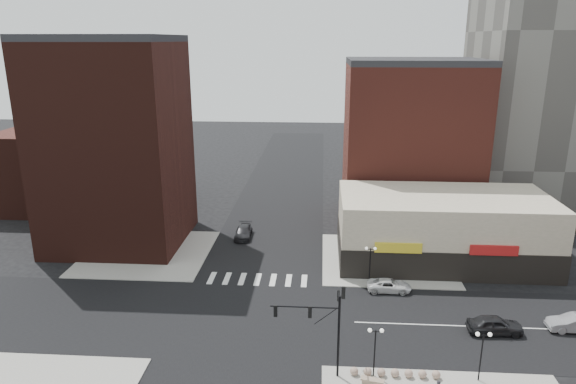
{
  "coord_description": "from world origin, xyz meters",
  "views": [
    {
      "loc": [
        6.67,
        -42.56,
        25.23
      ],
      "look_at": [
        3.44,
        5.15,
        11.0
      ],
      "focal_mm": 32.0,
      "sensor_mm": 36.0,
      "label": 1
    }
  ],
  "objects_px": {
    "street_lamp_ne": "(370,256)",
    "dark_sedan_east": "(495,325)",
    "silver_sedan": "(574,323)",
    "stone_bench": "(373,381)",
    "traffic_signal": "(326,318)",
    "white_suv": "(389,285)",
    "dark_sedan_north": "(244,232)",
    "street_lamp_se_b": "(483,344)",
    "street_lamp_se_a": "(375,340)"
  },
  "relations": [
    {
      "from": "street_lamp_se_b",
      "to": "silver_sedan",
      "type": "bearing_deg",
      "value": 36.57
    },
    {
      "from": "street_lamp_se_a",
      "to": "street_lamp_ne",
      "type": "height_order",
      "value": "same"
    },
    {
      "from": "traffic_signal",
      "to": "silver_sedan",
      "type": "bearing_deg",
      "value": 19.01
    },
    {
      "from": "stone_bench",
      "to": "traffic_signal",
      "type": "bearing_deg",
      "value": 175.83
    },
    {
      "from": "traffic_signal",
      "to": "stone_bench",
      "type": "height_order",
      "value": "traffic_signal"
    },
    {
      "from": "dark_sedan_east",
      "to": "stone_bench",
      "type": "distance_m",
      "value": 14.07
    },
    {
      "from": "traffic_signal",
      "to": "stone_bench",
      "type": "distance_m",
      "value": 5.97
    },
    {
      "from": "street_lamp_ne",
      "to": "silver_sedan",
      "type": "distance_m",
      "value": 19.57
    },
    {
      "from": "white_suv",
      "to": "dark_sedan_east",
      "type": "bearing_deg",
      "value": -131.35
    },
    {
      "from": "dark_sedan_north",
      "to": "stone_bench",
      "type": "relative_size",
      "value": 2.73
    },
    {
      "from": "traffic_signal",
      "to": "white_suv",
      "type": "bearing_deg",
      "value": 64.99
    },
    {
      "from": "traffic_signal",
      "to": "stone_bench",
      "type": "bearing_deg",
      "value": -17.98
    },
    {
      "from": "traffic_signal",
      "to": "dark_sedan_east",
      "type": "relative_size",
      "value": 1.61
    },
    {
      "from": "traffic_signal",
      "to": "white_suv",
      "type": "relative_size",
      "value": 1.7
    },
    {
      "from": "street_lamp_ne",
      "to": "silver_sedan",
      "type": "height_order",
      "value": "street_lamp_ne"
    },
    {
      "from": "street_lamp_se_a",
      "to": "dark_sedan_north",
      "type": "relative_size",
      "value": 0.83
    },
    {
      "from": "street_lamp_ne",
      "to": "stone_bench",
      "type": "relative_size",
      "value": 2.26
    },
    {
      "from": "traffic_signal",
      "to": "silver_sedan",
      "type": "relative_size",
      "value": 1.67
    },
    {
      "from": "traffic_signal",
      "to": "stone_bench",
      "type": "relative_size",
      "value": 4.22
    },
    {
      "from": "street_lamp_ne",
      "to": "white_suv",
      "type": "relative_size",
      "value": 0.91
    },
    {
      "from": "street_lamp_se_b",
      "to": "street_lamp_ne",
      "type": "bearing_deg",
      "value": 113.63
    },
    {
      "from": "white_suv",
      "to": "silver_sedan",
      "type": "bearing_deg",
      "value": -112.72
    },
    {
      "from": "street_lamp_ne",
      "to": "dark_sedan_east",
      "type": "distance_m",
      "value": 13.94
    },
    {
      "from": "stone_bench",
      "to": "dark_sedan_east",
      "type": "bearing_deg",
      "value": 48.63
    },
    {
      "from": "street_lamp_se_a",
      "to": "street_lamp_ne",
      "type": "bearing_deg",
      "value": 86.42
    },
    {
      "from": "street_lamp_ne",
      "to": "dark_sedan_east",
      "type": "relative_size",
      "value": 0.86
    },
    {
      "from": "traffic_signal",
      "to": "street_lamp_se_a",
      "type": "bearing_deg",
      "value": -2.57
    },
    {
      "from": "street_lamp_se_a",
      "to": "street_lamp_ne",
      "type": "relative_size",
      "value": 1.0
    },
    {
      "from": "traffic_signal",
      "to": "street_lamp_ne",
      "type": "relative_size",
      "value": 1.87
    },
    {
      "from": "dark_sedan_north",
      "to": "white_suv",
      "type": "bearing_deg",
      "value": -40.74
    },
    {
      "from": "silver_sedan",
      "to": "dark_sedan_north",
      "type": "height_order",
      "value": "silver_sedan"
    },
    {
      "from": "white_suv",
      "to": "dark_sedan_north",
      "type": "relative_size",
      "value": 0.91
    },
    {
      "from": "white_suv",
      "to": "dark_sedan_east",
      "type": "relative_size",
      "value": 0.95
    },
    {
      "from": "silver_sedan",
      "to": "dark_sedan_north",
      "type": "distance_m",
      "value": 39.09
    },
    {
      "from": "street_lamp_se_a",
      "to": "street_lamp_se_b",
      "type": "distance_m",
      "value": 8.0
    },
    {
      "from": "dark_sedan_east",
      "to": "stone_bench",
      "type": "height_order",
      "value": "dark_sedan_east"
    },
    {
      "from": "street_lamp_se_a",
      "to": "dark_sedan_north",
      "type": "xyz_separation_m",
      "value": [
        -14.52,
        28.59,
        -2.56
      ]
    },
    {
      "from": "white_suv",
      "to": "dark_sedan_east",
      "type": "xyz_separation_m",
      "value": [
        8.46,
        -7.47,
        0.19
      ]
    },
    {
      "from": "dark_sedan_east",
      "to": "silver_sedan",
      "type": "distance_m",
      "value": 7.3
    },
    {
      "from": "traffic_signal",
      "to": "street_lamp_ne",
      "type": "bearing_deg",
      "value": 73.25
    },
    {
      "from": "white_suv",
      "to": "silver_sedan",
      "type": "relative_size",
      "value": 0.98
    },
    {
      "from": "street_lamp_se_b",
      "to": "white_suv",
      "type": "bearing_deg",
      "value": 109.3
    },
    {
      "from": "silver_sedan",
      "to": "traffic_signal",
      "type": "bearing_deg",
      "value": -71.07
    },
    {
      "from": "white_suv",
      "to": "street_lamp_se_b",
      "type": "bearing_deg",
      "value": -160.59
    },
    {
      "from": "stone_bench",
      "to": "street_lamp_se_b",
      "type": "bearing_deg",
      "value": 20.8
    },
    {
      "from": "street_lamp_se_b",
      "to": "street_lamp_ne",
      "type": "relative_size",
      "value": 1.0
    },
    {
      "from": "traffic_signal",
      "to": "stone_bench",
      "type": "xyz_separation_m",
      "value": [
        3.6,
        -1.17,
        -4.62
      ]
    },
    {
      "from": "street_lamp_se_a",
      "to": "stone_bench",
      "type": "distance_m",
      "value": 3.12
    },
    {
      "from": "street_lamp_ne",
      "to": "white_suv",
      "type": "height_order",
      "value": "street_lamp_ne"
    },
    {
      "from": "street_lamp_se_b",
      "to": "white_suv",
      "type": "xyz_separation_m",
      "value": [
        -5.08,
        14.5,
        -2.66
      ]
    }
  ]
}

